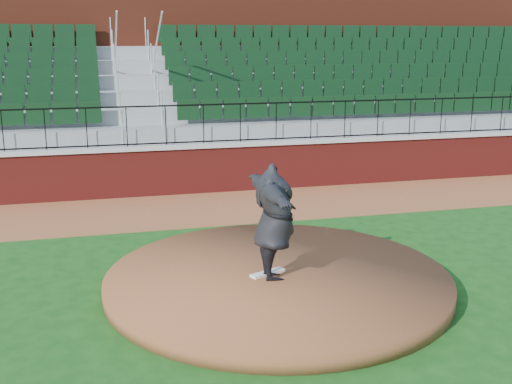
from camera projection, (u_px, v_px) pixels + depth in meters
ground at (279, 291)px, 10.31m from camera, size 90.00×90.00×0.00m
warning_track at (216, 207)px, 15.39m from camera, size 34.00×3.20×0.01m
field_wall at (204, 170)px, 16.76m from camera, size 34.00×0.35×1.20m
wall_cap at (204, 145)px, 16.60m from camera, size 34.00×0.45×0.10m
wall_railing at (204, 124)px, 16.47m from camera, size 34.00×0.05×1.00m
seating_stands at (188, 96)px, 18.92m from camera, size 34.00×5.10×4.60m
concourse_wall at (175, 75)px, 21.45m from camera, size 34.00×0.50×5.50m
pitchers_mound at (278, 280)px, 10.44m from camera, size 5.61×5.61×0.25m
pitching_rubber at (268, 273)px, 10.37m from camera, size 0.63×0.38×0.04m
pitcher at (274, 222)px, 9.97m from camera, size 0.68×2.32×1.87m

